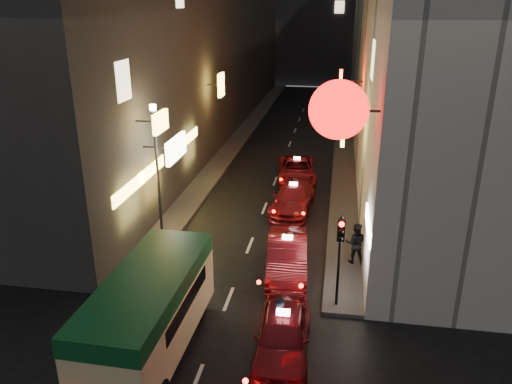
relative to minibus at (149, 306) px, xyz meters
The scene contains 13 objects.
building_left 30.48m from the minibus, 102.31° to the left, with size 7.64×52.00×18.00m.
building_right 31.35m from the minibus, 71.49° to the left, with size 8.30×52.00×18.00m.
sidewalk_left 29.10m from the minibus, 95.06° to the left, with size 1.50×52.00×0.15m, color #4E4B48.
sidewalk_right 29.58m from the minibus, 78.40° to the left, with size 1.50×52.00×0.15m, color #4E4B48.
minibus is the anchor object (origin of this frame).
taxi_near 4.21m from the minibus, ahead, with size 2.34×5.34×1.85m.
taxi_second 6.92m from the minibus, 58.11° to the left, with size 2.72×5.66×1.91m.
taxi_third 12.90m from the minibus, 75.46° to the left, with size 2.47×5.31×1.82m.
taxi_far 17.54m from the minibus, 80.14° to the left, with size 2.59×5.25×1.78m.
pedestrian_crossing 4.13m from the minibus, 13.75° to the left, with size 0.69×0.44×2.08m, color black.
pedestrian_sidewalk 9.39m from the minibus, 47.07° to the left, with size 0.76×0.47×2.01m, color black.
traffic_light 6.69m from the minibus, 30.90° to the left, with size 0.26×0.43×3.50m.
lamp_post 8.55m from the minibus, 107.57° to the left, with size 0.28×0.28×6.22m.
Camera 1 is at (3.69, -7.25, 10.43)m, focal length 35.00 mm.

